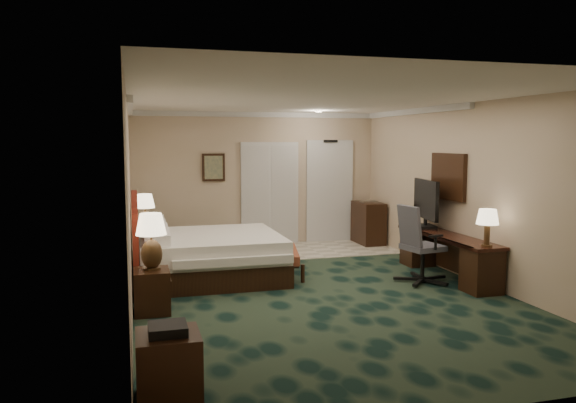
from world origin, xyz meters
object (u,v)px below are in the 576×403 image
object	(u,v)px
side_table	(169,367)
tv	(426,204)
lamp_far	(145,212)
desk_chair	(423,244)
nightstand_far	(147,248)
nightstand_near	(152,291)
bed	(210,256)
desk	(447,256)
minibar	(368,223)
lamp_near	(151,242)
bed_bench	(283,262)

from	to	relation	value
side_table	tv	distance (m)	5.90
lamp_far	desk_chair	bearing A→B (deg)	-30.55
nightstand_far	desk_chair	bearing A→B (deg)	-30.49
nightstand_far	tv	xyz separation A→B (m)	(4.48, -1.44, 0.78)
nightstand_near	desk_chair	distance (m)	4.02
bed	lamp_far	xyz separation A→B (m)	(-0.94, 1.21, 0.57)
desk	tv	world-z (taller)	tv
desk	nightstand_far	bearing A→B (deg)	154.30
bed	minibar	size ratio (longest dim) A/B	2.48
lamp_near	desk	world-z (taller)	lamp_near
bed	minibar	distance (m)	4.10
bed	lamp_near	size ratio (longest dim) A/B	3.06
desk	tv	distance (m)	1.03
nightstand_far	side_table	bearing A→B (deg)	-89.67
lamp_near	lamp_far	world-z (taller)	lamp_near
lamp_far	side_table	bearing A→B (deg)	-89.42
bed	desk_chair	xyz separation A→B (m)	(3.04, -1.14, 0.25)
bed	side_table	size ratio (longest dim) A/B	3.86
tv	minibar	world-z (taller)	tv
lamp_near	minibar	bearing A→B (deg)	39.08
nightstand_near	lamp_far	xyz separation A→B (m)	(-0.00, 2.80, 0.64)
lamp_far	desk	bearing A→B (deg)	-25.78
side_table	bed_bench	bearing A→B (deg)	62.57
bed	nightstand_far	size ratio (longest dim) A/B	3.62
nightstand_far	lamp_near	xyz separation A→B (m)	(-0.01, -2.78, 0.59)
lamp_far	bed_bench	xyz separation A→B (m)	(2.08, -1.36, -0.70)
lamp_far	side_table	distance (m)	5.29
lamp_far	tv	bearing A→B (deg)	-17.98
bed_bench	minibar	world-z (taller)	minibar
nightstand_far	bed_bench	distance (m)	2.45
minibar	bed	bearing A→B (deg)	-150.10
nightstand_near	desk_chair	bearing A→B (deg)	6.42
nightstand_far	lamp_far	world-z (taller)	lamp_far
desk	bed	bearing A→B (deg)	164.84
lamp_far	tv	world-z (taller)	tv
lamp_far	bed_bench	bearing A→B (deg)	-33.19
bed_bench	tv	world-z (taller)	tv
side_table	desk	world-z (taller)	desk
nightstand_far	desk_chair	xyz separation A→B (m)	(3.96, -2.33, 0.29)
nightstand_far	bed	bearing A→B (deg)	-52.40
nightstand_far	side_table	size ratio (longest dim) A/B	1.07
nightstand_near	nightstand_far	bearing A→B (deg)	89.57
bed	nightstand_near	world-z (taller)	bed
nightstand_far	lamp_far	bearing A→B (deg)	139.98
bed	minibar	bearing A→B (deg)	29.90
side_table	nightstand_far	bearing A→B (deg)	90.33
minibar	desk_chair	bearing A→B (deg)	-99.08
tv	desk_chair	size ratio (longest dim) A/B	0.88
nightstand_near	lamp_far	distance (m)	2.87
bed	side_table	distance (m)	4.14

